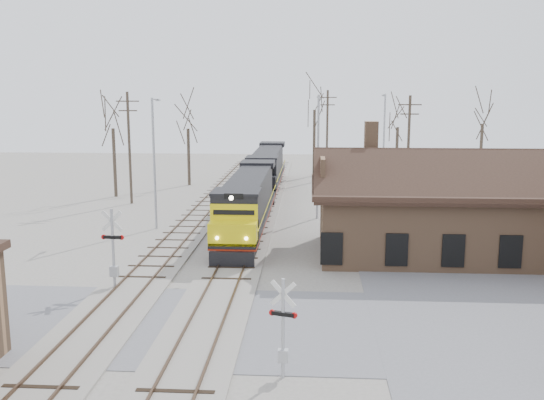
{
  "coord_description": "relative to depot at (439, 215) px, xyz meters",
  "views": [
    {
      "loc": [
        4.32,
        -24.01,
        9.74
      ],
      "look_at": [
        2.19,
        9.0,
        3.76
      ],
      "focal_mm": 40.0,
      "sensor_mm": 36.0,
      "label": 1
    }
  ],
  "objects": [
    {
      "name": "ground",
      "position": [
        -11.99,
        -12.0,
        -2.41
      ],
      "size": [
        140.0,
        140.0,
        0.0
      ],
      "primitive_type": "plane",
      "color": "#9A958B",
      "rests_on": "ground"
    },
    {
      "name": "road",
      "position": [
        -11.99,
        -12.0,
        -2.39
      ],
      "size": [
        60.0,
        9.0,
        0.03
      ],
      "primitive_type": "cube",
      "color": "slate",
      "rests_on": "ground"
    },
    {
      "name": "track_main",
      "position": [
        -11.99,
        3.0,
        -2.34
      ],
      "size": [
        3.4,
        90.0,
        0.24
      ],
      "color": "#9A958B",
      "rests_on": "ground"
    },
    {
      "name": "track_siding",
      "position": [
        -16.49,
        3.0,
        -2.34
      ],
      "size": [
        3.4,
        90.0,
        0.24
      ],
      "color": "#9A958B",
      "rests_on": "ground"
    },
    {
      "name": "depot",
      "position": [
        0.0,
        0.0,
        0.0
      ],
      "size": [
        15.2,
        9.31,
        7.9
      ],
      "color": "#866145",
      "rests_on": "ground"
    },
    {
      "name": "locomotive_lead",
      "position": [
        -11.99,
        4.78,
        -0.28
      ],
      "size": [
        2.73,
        18.28,
        4.05
      ],
      "color": "black",
      "rests_on": "ground"
    },
    {
      "name": "locomotive_trailing",
      "position": [
        -11.99,
        23.34,
        -0.28
      ],
      "size": [
        2.73,
        18.28,
        3.84
      ],
      "color": "black",
      "rests_on": "ground"
    },
    {
      "name": "crossbuck_near",
      "position": [
        -8.55,
        -16.58,
        -0.71
      ],
      "size": [
        0.99,
        0.37,
        3.55
      ],
      "rotation": [
        0.0,
        0.0,
        -0.29
      ],
      "color": "#A5A8AD",
      "rests_on": "ground"
    },
    {
      "name": "crossbuck_far",
      "position": [
        -17.35,
        -7.65,
        -0.49
      ],
      "size": [
        1.17,
        0.31,
        4.08
      ],
      "rotation": [
        0.0,
        0.0,
        3.08
      ],
      "color": "#A5A8AD",
      "rests_on": "ground"
    },
    {
      "name": "streetlight_a",
      "position": [
        -18.67,
        5.86,
        2.77
      ],
      "size": [
        0.25,
        2.04,
        9.27
      ],
      "color": "#A5A8AD",
      "rests_on": "ground"
    },
    {
      "name": "streetlight_b",
      "position": [
        -7.13,
        10.21,
        2.86
      ],
      "size": [
        0.25,
        2.04,
        9.45
      ],
      "color": "#A5A8AD",
      "rests_on": "ground"
    },
    {
      "name": "streetlight_c",
      "position": [
        -0.5,
        24.38,
        2.86
      ],
      "size": [
        0.25,
        2.04,
        9.45
      ],
      "color": "#A5A8AD",
      "rests_on": "ground"
    },
    {
      "name": "utility_pole_a",
      "position": [
        -23.31,
        15.27,
        2.65
      ],
      "size": [
        2.0,
        0.24,
        9.67
      ],
      "color": "#382D23",
      "rests_on": "ground"
    },
    {
      "name": "utility_pole_b",
      "position": [
        -5.9,
        31.13,
        2.73
      ],
      "size": [
        2.0,
        0.24,
        9.82
      ],
      "color": "#382D23",
      "rests_on": "ground"
    },
    {
      "name": "utility_pole_c",
      "position": [
        0.79,
        17.27,
        2.49
      ],
      "size": [
        2.0,
        0.24,
        9.36
      ],
      "color": "#382D23",
      "rests_on": "ground"
    },
    {
      "name": "tree_a",
      "position": [
        -25.81,
        18.66,
        4.98
      ],
      "size": [
        4.23,
        4.23,
        10.37
      ],
      "color": "#382D23",
      "rests_on": "ground"
    },
    {
      "name": "tree_b",
      "position": [
        -20.35,
        26.01,
        4.44
      ],
      "size": [
        3.93,
        3.93,
        9.63
      ],
      "color": "#382D23",
      "rests_on": "ground"
    },
    {
      "name": "tree_c",
      "position": [
        -7.3,
        33.81,
        6.45
      ],
      "size": [
        5.07,
        5.07,
        12.43
      ],
      "color": "#382D23",
      "rests_on": "ground"
    },
    {
      "name": "tree_d",
      "position": [
        1.65,
        30.34,
        4.42
      ],
      "size": [
        3.92,
        3.92,
        9.6
      ],
      "color": "#382D23",
      "rests_on": "ground"
    },
    {
      "name": "tree_e",
      "position": [
        9.48,
        26.22,
        5.13
      ],
      "size": [
        4.32,
        4.32,
        10.59
      ],
      "color": "#382D23",
      "rests_on": "ground"
    }
  ]
}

